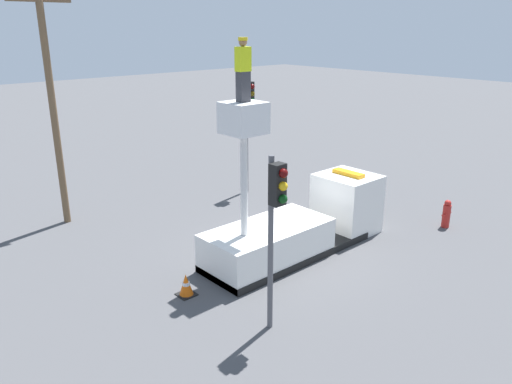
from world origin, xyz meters
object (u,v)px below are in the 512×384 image
traffic_cone_rear (186,285)px  utility_pole (52,101)px  worker (243,70)px  fire_hydrant (446,214)px  traffic_light_pole (275,211)px  bucket_truck (300,224)px  traffic_light_across (249,113)px

traffic_cone_rear → utility_pole: utility_pole is taller
worker → fire_hydrant: (8.15, -2.38, -5.69)m
fire_hydrant → utility_pole: bearing=135.8°
traffic_light_pole → bucket_truck: bearing=35.7°
traffic_light_pole → traffic_light_across: 11.05m
worker → traffic_light_pole: worker is taller
traffic_light_pole → traffic_light_across: traffic_light_across is taller
traffic_light_pole → traffic_light_across: (6.78, 8.71, 0.45)m
worker → traffic_cone_rear: bearing=178.3°
worker → traffic_light_across: bearing=47.8°
worker → traffic_light_pole: 4.38m
worker → fire_hydrant: 10.22m
worker → traffic_light_pole: (-1.47, -2.85, -2.99)m
traffic_light_across → fire_hydrant: traffic_light_across is taller
bucket_truck → worker: (-2.49, 0.00, 5.29)m
fire_hydrant → traffic_cone_rear: fire_hydrant is taller
utility_pole → fire_hydrant: bearing=-44.2°
bucket_truck → traffic_light_across: bucket_truck is taller
bucket_truck → worker: 5.84m
bucket_truck → traffic_cone_rear: bearing=179.2°
traffic_light_pole → fire_hydrant: (9.62, 0.47, -2.70)m
worker → traffic_cone_rear: size_ratio=2.64×
bucket_truck → fire_hydrant: (5.66, -2.38, -0.40)m
bucket_truck → traffic_cone_rear: (-4.66, 0.07, -0.63)m
worker → traffic_light_pole: bearing=-117.3°
traffic_light_across → fire_hydrant: bearing=-71.0°
utility_pole → worker: bearing=-72.9°
utility_pole → traffic_cone_rear: bearing=-88.0°
traffic_cone_rear → utility_pole: size_ratio=0.07×
bucket_truck → worker: bearing=180.0°
worker → utility_pole: (-2.44, 7.93, -1.48)m
utility_pole → bucket_truck: bearing=-58.1°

